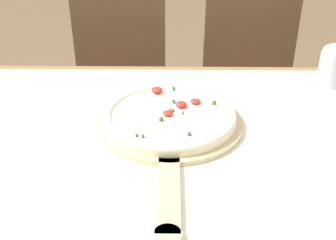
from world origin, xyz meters
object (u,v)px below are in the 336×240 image
(pizza, at_px, (168,116))
(chair_left, at_px, (120,89))
(chair_right, at_px, (247,90))
(flour_cup, at_px, (333,65))
(pizza_peel, at_px, (168,128))

(pizza, bearing_deg, chair_left, 106.92)
(chair_left, xyz_separation_m, chair_right, (0.54, 0.00, 0.00))
(chair_left, relative_size, chair_right, 1.00)
(pizza, xyz_separation_m, chair_right, (0.32, 0.70, -0.27))
(chair_right, relative_size, flour_cup, 7.28)
(chair_left, bearing_deg, pizza_peel, -76.85)
(pizza, distance_m, chair_left, 0.78)
(chair_right, height_order, flour_cup, chair_right)
(pizza_peel, relative_size, chair_right, 0.66)
(flour_cup, bearing_deg, pizza, -152.72)
(chair_left, height_order, chair_right, same)
(pizza_peel, relative_size, chair_left, 0.66)
(pizza_peel, xyz_separation_m, chair_right, (0.32, 0.73, -0.25))
(chair_right, xyz_separation_m, flour_cup, (0.15, -0.46, 0.30))
(pizza, relative_size, chair_left, 0.37)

